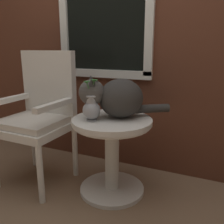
{
  "coord_description": "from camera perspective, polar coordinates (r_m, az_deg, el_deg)",
  "views": [
    {
      "loc": [
        0.75,
        -1.32,
        1.07
      ],
      "look_at": [
        0.05,
        0.22,
        0.63
      ],
      "focal_mm": 39.51,
      "sensor_mm": 36.0,
      "label": 1
    }
  ],
  "objects": [
    {
      "name": "wicker_chair",
      "position": [
        2.05,
        -16.38,
        0.06
      ],
      "size": [
        0.5,
        0.48,
        1.05
      ],
      "color": "silver",
      "rests_on": "ground_plane"
    },
    {
      "name": "pewter_vase_with_ivy",
      "position": [
        1.7,
        -4.77,
        1.02
      ],
      "size": [
        0.12,
        0.13,
        0.29
      ],
      "color": "#99999E",
      "rests_on": "wicker_side_table"
    },
    {
      "name": "ground_plane",
      "position": [
        1.86,
        -4.54,
        -20.5
      ],
      "size": [
        6.0,
        6.0,
        0.0
      ],
      "primitive_type": "plane",
      "color": "#7F6047"
    },
    {
      "name": "cat",
      "position": [
        1.76,
        1.02,
        3.41
      ],
      "size": [
        0.59,
        0.43,
        0.3
      ],
      "color": "#33302D",
      "rests_on": "wicker_side_table"
    },
    {
      "name": "wicker_side_table",
      "position": [
        1.83,
        0.0,
        -7.45
      ],
      "size": [
        0.58,
        0.58,
        0.58
      ],
      "color": "silver",
      "rests_on": "ground_plane"
    },
    {
      "name": "back_wall",
      "position": [
        2.18,
        4.11,
        20.69
      ],
      "size": [
        4.0,
        0.07,
        2.6
      ],
      "color": "#562D1E",
      "rests_on": "ground_plane"
    }
  ]
}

